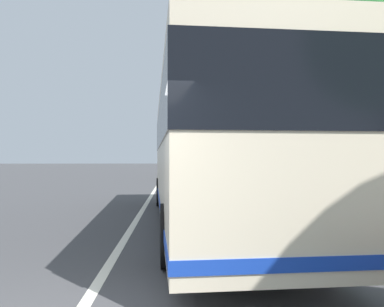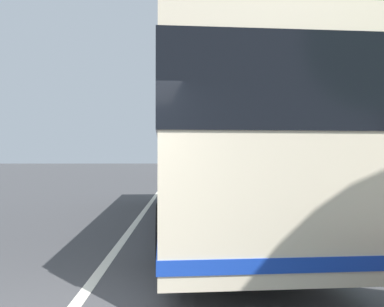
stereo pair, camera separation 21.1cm
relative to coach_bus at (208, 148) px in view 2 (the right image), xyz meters
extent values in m
cube|color=#B2ADA3|center=(3.85, -4.63, -1.91)|extent=(110.00, 3.60, 0.14)
cube|color=silver|center=(3.85, 1.89, -1.98)|extent=(110.00, 0.16, 0.01)
cube|color=beige|center=(0.00, 0.00, -0.10)|extent=(11.54, 3.09, 3.06)
cube|color=black|center=(0.00, 0.00, 0.55)|extent=(11.58, 3.13, 1.06)
cube|color=#193FB2|center=(0.00, 0.00, -1.38)|extent=(11.57, 3.12, 0.16)
cylinder|color=black|center=(3.58, 1.33, -1.48)|extent=(1.02, 0.36, 1.00)
cylinder|color=black|center=(3.71, -0.91, -1.48)|extent=(1.02, 0.36, 1.00)
cylinder|color=black|center=(-3.71, 0.91, -1.48)|extent=(1.02, 0.36, 1.00)
cylinder|color=black|center=(-3.58, -1.33, -1.48)|extent=(1.02, 0.36, 1.00)
cube|color=#2D7238|center=(18.81, -0.67, -1.41)|extent=(4.13, 2.18, 0.78)
cube|color=black|center=(18.62, -0.66, -0.78)|extent=(2.10, 1.88, 0.47)
cylinder|color=black|center=(20.19, 0.10, -1.66)|extent=(0.65, 0.27, 0.64)
cylinder|color=black|center=(20.06, -1.63, -1.66)|extent=(0.65, 0.27, 0.64)
cylinder|color=black|center=(17.55, 0.29, -1.66)|extent=(0.65, 0.27, 0.64)
cylinder|color=black|center=(17.43, -1.44, -1.66)|extent=(0.65, 0.27, 0.64)
cube|color=gold|center=(28.82, -0.03, -1.42)|extent=(4.41, 1.87, 0.76)
cube|color=black|center=(28.56, -0.03, -0.74)|extent=(2.34, 1.69, 0.58)
cylinder|color=black|center=(30.24, 0.81, -1.66)|extent=(0.64, 0.23, 0.64)
cylinder|color=black|center=(30.28, -0.81, -1.66)|extent=(0.64, 0.23, 0.64)
cylinder|color=black|center=(27.36, 0.75, -1.66)|extent=(0.64, 0.23, 0.64)
cylinder|color=black|center=(27.40, -0.87, -1.66)|extent=(0.64, 0.23, 0.64)
cylinder|color=brown|center=(0.31, -4.44, 0.23)|extent=(0.38, 0.38, 4.41)
sphere|color=#286B2D|center=(0.31, -4.44, 3.16)|extent=(2.43, 2.43, 2.43)
cylinder|color=brown|center=(15.57, -4.04, 0.04)|extent=(0.41, 0.41, 4.03)
sphere|color=#286B2D|center=(15.57, -4.04, 3.22)|extent=(3.89, 3.89, 3.89)
cylinder|color=slate|center=(1.75, -5.21, 2.13)|extent=(0.22, 0.22, 8.21)
camera|label=1|loc=(-9.46, 0.84, -0.26)|focal=34.13mm
camera|label=2|loc=(-9.46, 0.63, -0.26)|focal=34.13mm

